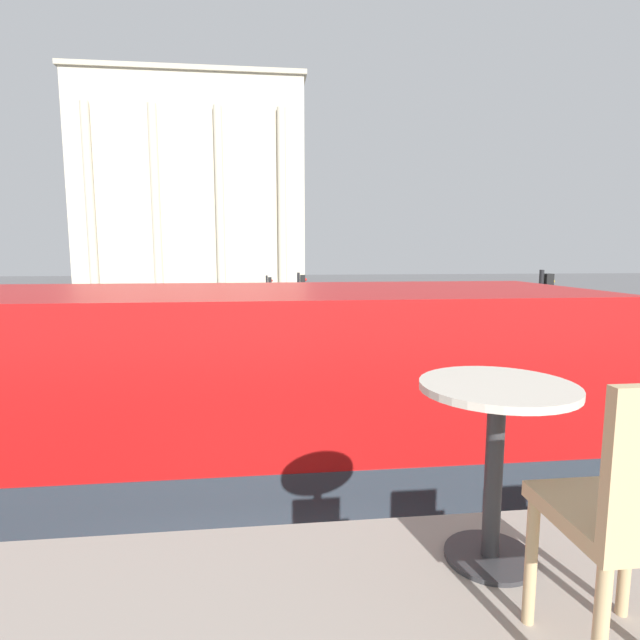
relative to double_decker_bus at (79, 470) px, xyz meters
The scene contains 10 objects.
double_decker_bus is the anchor object (origin of this frame).
cafe_dining_table 4.71m from the double_decker_bus, 50.26° to the right, with size 0.60×0.60×0.73m.
cafe_chair_0 5.22m from the double_decker_bus, 53.34° to the right, with size 0.40×0.40×0.91m.
plaza_building_left 56.13m from the double_decker_bus, 95.91° to the left, with size 25.02×12.49×23.41m.
traffic_light_near 11.57m from the double_decker_bus, 37.33° to the left, with size 0.42×0.24×4.13m.
traffic_light_mid 16.25m from the double_decker_bus, 77.54° to the left, with size 0.42×0.24×3.73m.
traffic_light_far 24.21m from the double_decker_bus, 84.69° to the left, with size 0.42×0.24×3.24m.
pedestrian_olive 27.41m from the double_decker_bus, 88.88° to the left, with size 0.32×0.32×1.79m.
pedestrian_red 19.51m from the double_decker_bus, 96.16° to the left, with size 0.32×0.32×1.72m.
pedestrian_white 19.06m from the double_decker_bus, 111.95° to the left, with size 0.32×0.32×1.80m.
Camera 1 is at (0.12, -2.13, 4.58)m, focal length 28.00 mm.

